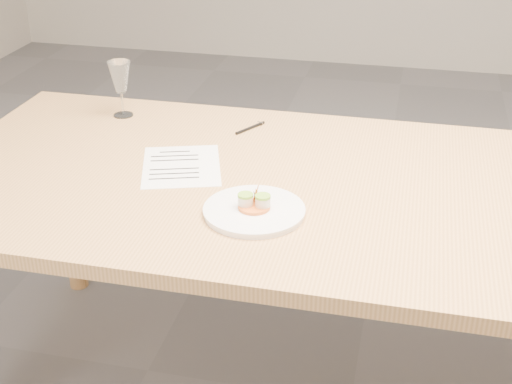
% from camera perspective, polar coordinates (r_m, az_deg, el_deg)
% --- Properties ---
extents(dining_table, '(2.40, 1.00, 0.75)m').
position_cam_1_polar(dining_table, '(1.91, 8.83, -1.53)').
color(dining_table, tan).
rests_on(dining_table, ground).
extents(dinner_plate, '(0.25, 0.25, 0.07)m').
position_cam_1_polar(dinner_plate, '(1.74, -0.14, -1.43)').
color(dinner_plate, white).
rests_on(dinner_plate, dining_table).
extents(recipe_sheet, '(0.29, 0.32, 0.00)m').
position_cam_1_polar(recipe_sheet, '(1.99, -6.01, 2.09)').
color(recipe_sheet, white).
rests_on(recipe_sheet, dining_table).
extents(ballpoint_pen, '(0.07, 0.11, 0.01)m').
position_cam_1_polar(ballpoint_pen, '(2.23, -0.45, 5.16)').
color(ballpoint_pen, black).
rests_on(ballpoint_pen, dining_table).
extents(wine_glass_0, '(0.07, 0.07, 0.18)m').
position_cam_1_polar(wine_glass_0, '(2.33, -10.82, 8.93)').
color(wine_glass_0, white).
rests_on(wine_glass_0, dining_table).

